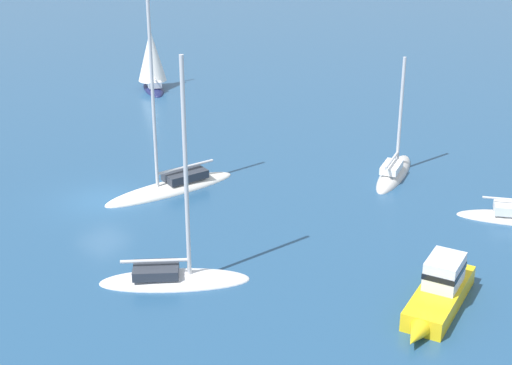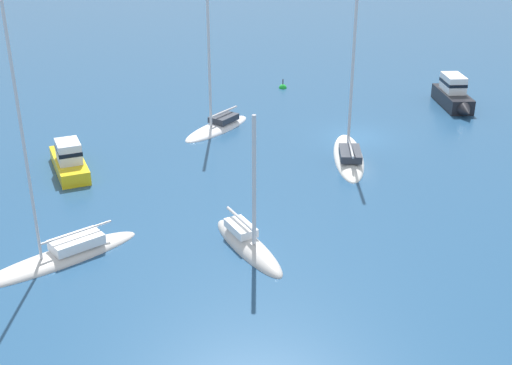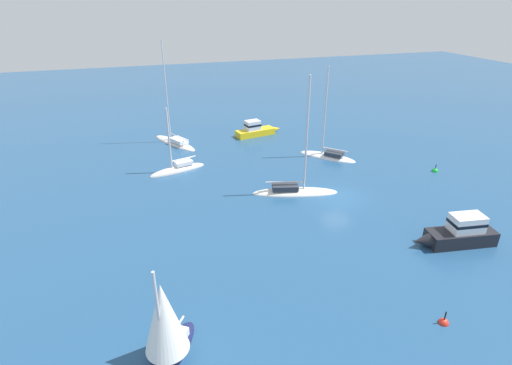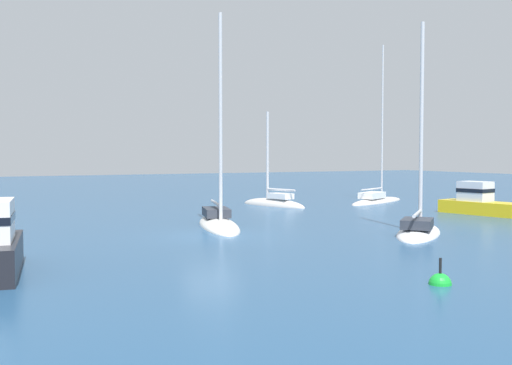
{
  "view_description": "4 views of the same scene",
  "coord_description": "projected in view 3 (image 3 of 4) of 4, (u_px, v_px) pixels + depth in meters",
  "views": [
    {
      "loc": [
        30.27,
        -23.96,
        17.07
      ],
      "look_at": [
        7.08,
        4.43,
        1.51
      ],
      "focal_mm": 54.49,
      "sensor_mm": 36.0,
      "label": 1
    },
    {
      "loc": [
        15.69,
        39.66,
        15.72
      ],
      "look_at": [
        9.05,
        9.23,
        1.57
      ],
      "focal_mm": 46.43,
      "sensor_mm": 36.0,
      "label": 2
    },
    {
      "loc": [
        -28.67,
        16.92,
        16.77
      ],
      "look_at": [
        1.64,
        7.27,
        1.71
      ],
      "focal_mm": 28.17,
      "sensor_mm": 36.0,
      "label": 3
    },
    {
      "loc": [
        -10.67,
        -25.73,
        3.81
      ],
      "look_at": [
        7.87,
        11.1,
        1.81
      ],
      "focal_mm": 43.21,
      "sensor_mm": 36.0,
      "label": 4
    }
  ],
  "objects": [
    {
      "name": "launch",
      "position": [
        459.0,
        233.0,
        29.25
      ],
      "size": [
        2.44,
        6.3,
        2.36
      ],
      "rotation": [
        0.0,
        0.0,
        1.42
      ],
      "color": "black",
      "rests_on": "ground"
    },
    {
      "name": "yacht_1",
      "position": [
        175.0,
        142.0,
        49.3
      ],
      "size": [
        7.78,
        5.16,
        12.47
      ],
      "rotation": [
        0.0,
        0.0,
        0.48
      ],
      "color": "silver",
      "rests_on": "ground"
    },
    {
      "name": "ketch_1",
      "position": [
        178.0,
        170.0,
        41.72
      ],
      "size": [
        2.98,
        6.19,
        7.32
      ],
      "rotation": [
        0.0,
        0.0,
        1.85
      ],
      "color": "silver",
      "rests_on": "ground"
    },
    {
      "name": "ground_plane",
      "position": [
        337.0,
        196.0,
        36.51
      ],
      "size": [
        160.0,
        160.0,
        0.0
      ],
      "primitive_type": "plane",
      "color": "navy"
    },
    {
      "name": "sailboat",
      "position": [
        328.0,
        155.0,
        45.15
      ],
      "size": [
        6.05,
        5.82,
        10.35
      ],
      "rotation": [
        0.0,
        0.0,
        0.75
      ],
      "color": "white",
      "rests_on": "ground"
    },
    {
      "name": "mooring_buoy",
      "position": [
        443.0,
        323.0,
        22.51
      ],
      "size": [
        0.58,
        0.58,
        1.11
      ],
      "color": "red",
      "rests_on": "ground"
    },
    {
      "name": "channel_buoy",
      "position": [
        435.0,
        171.0,
        41.64
      ],
      "size": [
        0.66,
        0.66,
        1.11
      ],
      "color": "green",
      "rests_on": "ground"
    },
    {
      "name": "cabin_cruiser",
      "position": [
        256.0,
        130.0,
        51.92
      ],
      "size": [
        2.55,
        6.42,
        2.03
      ],
      "rotation": [
        0.0,
        0.0,
        4.9
      ],
      "color": "yellow",
      "rests_on": "ground"
    },
    {
      "name": "ketch",
      "position": [
        294.0,
        191.0,
        37.07
      ],
      "size": [
        3.84,
        8.08,
        11.19
      ],
      "rotation": [
        0.0,
        0.0,
        4.44
      ],
      "color": "silver",
      "rests_on": "ground"
    },
    {
      "name": "yacht",
      "position": [
        166.0,
        327.0,
        19.53
      ],
      "size": [
        4.81,
        3.96,
        6.09
      ],
      "rotation": [
        0.0,
        0.0,
        2.53
      ],
      "color": "#191E4C",
      "rests_on": "ground"
    }
  ]
}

